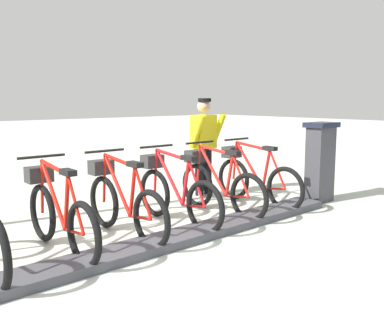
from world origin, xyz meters
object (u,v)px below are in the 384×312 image
Objects in this scene: payment_kiosk at (320,161)px; worker_near_rack at (204,143)px; bike_docked_2 at (174,192)px; bike_docked_3 at (122,201)px; bike_docked_1 at (218,184)px; bike_docked_4 at (58,213)px; bike_docked_0 at (254,177)px.

payment_kiosk is 1.91m from worker_near_rack.
bike_docked_3 is (0.00, 0.80, 0.00)m from bike_docked_2.
bike_docked_1 is 2.40m from bike_docked_4.
bike_docked_2 is (0.57, 2.53, -0.24)m from payment_kiosk.
bike_docked_2 is (0.00, 1.60, 0.00)m from bike_docked_0.
bike_docked_3 is (0.00, 1.60, 0.00)m from bike_docked_1.
bike_docked_0 is (0.57, 0.93, -0.24)m from payment_kiosk.
bike_docked_0 is 1.09m from worker_near_rack.
bike_docked_1 and bike_docked_4 have the same top height.
payment_kiosk is 0.74× the size of bike_docked_1.
bike_docked_0 is 3.20m from bike_docked_4.
bike_docked_4 is at bearing 90.00° from bike_docked_2.
bike_docked_1 is at bearing -90.00° from bike_docked_3.
bike_docked_1 is (0.57, 1.73, -0.24)m from payment_kiosk.
bike_docked_2 is 1.00× the size of bike_docked_3.
bike_docked_4 is at bearing 90.00° from bike_docked_3.
worker_near_rack reaches higher than bike_docked_3.
worker_near_rack is at bearing -55.68° from bike_docked_2.
bike_docked_1 is at bearing 148.00° from worker_near_rack.
worker_near_rack is at bearing -72.36° from bike_docked_4.
payment_kiosk is at bearing -108.32° from bike_docked_1.
bike_docked_1 is at bearing -90.00° from bike_docked_2.
bike_docked_2 is (0.00, 0.80, 0.00)m from bike_docked_1.
bike_docked_3 is at bearing 113.45° from worker_near_rack.
payment_kiosk is at bearing -102.75° from bike_docked_2.
bike_docked_4 is at bearing 107.64° from worker_near_rack.
bike_docked_3 is 1.00× the size of bike_docked_4.
bike_docked_0 is 1.00× the size of bike_docked_1.
payment_kiosk is 4.17m from bike_docked_4.
bike_docked_3 is at bearing 90.00° from bike_docked_2.
bike_docked_0 and bike_docked_1 have the same top height.
bike_docked_0 and bike_docked_3 have the same top height.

